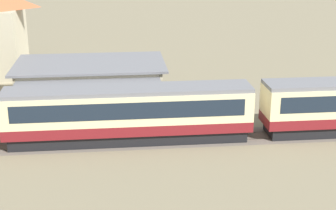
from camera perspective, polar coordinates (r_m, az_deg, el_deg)
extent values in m
plane|color=#7A7056|center=(40.83, 4.70, -3.24)|extent=(600.00, 600.00, 0.00)
cylinder|color=black|center=(41.33, 14.97, -2.90)|extent=(0.90, 0.18, 0.90)
cylinder|color=black|center=(42.57, 14.30, -2.20)|extent=(0.90, 0.18, 0.90)
cube|color=maroon|center=(39.06, -4.33, -2.23)|extent=(18.47, 3.00, 0.80)
cube|color=beige|center=(38.54, -4.38, -0.11)|extent=(18.47, 3.00, 2.25)
cube|color=#192330|center=(38.50, -4.39, 0.05)|extent=(16.99, 3.04, 1.26)
cube|color=slate|center=(38.14, -4.43, 1.71)|extent=(18.47, 2.82, 0.30)
cube|color=black|center=(39.36, -4.30, -3.37)|extent=(17.73, 2.58, 0.88)
cylinder|color=black|center=(39.32, 4.66, -3.42)|extent=(0.90, 0.18, 0.90)
cylinder|color=black|center=(40.63, 4.30, -2.66)|extent=(0.90, 0.18, 0.90)
cylinder|color=black|center=(39.04, -13.26, -4.06)|extent=(0.90, 0.18, 0.90)
cylinder|color=black|center=(40.36, -13.03, -3.27)|extent=(0.90, 0.18, 0.90)
cube|color=#665B51|center=(40.27, -16.62, -4.33)|extent=(115.58, 3.60, 0.01)
cube|color=#4C4238|center=(39.61, -16.79, -4.71)|extent=(115.58, 0.12, 0.04)
cube|color=#4C4238|center=(40.91, -16.45, -3.91)|extent=(115.58, 0.12, 0.04)
cube|color=#BCB293|center=(47.63, -8.53, 2.25)|extent=(12.48, 7.25, 3.76)
cube|color=slate|center=(47.11, -8.64, 4.55)|extent=(13.48, 7.83, 0.20)
cube|color=slate|center=(42.97, -8.83, 2.47)|extent=(11.98, 1.60, 0.16)
cylinder|color=brown|center=(42.91, -8.75, 0.04)|extent=(0.14, 0.14, 3.28)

